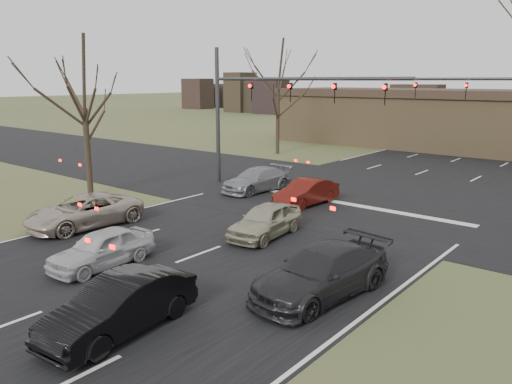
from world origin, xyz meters
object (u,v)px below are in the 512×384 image
(car_charcoal_sedan, at_px, (322,272))
(car_silver_suv, at_px, (84,211))
(car_black_hatch, at_px, (120,306))
(car_silver_ahead, at_px, (265,220))
(car_grey_ahead, at_px, (257,180))
(car_red_ahead, at_px, (306,192))
(building, at_px, (510,122))
(car_white_sedan, at_px, (102,248))
(mast_arm_near, at_px, (260,100))

(car_charcoal_sedan, bearing_deg, car_silver_suv, -170.69)
(car_black_hatch, distance_m, car_silver_ahead, 8.62)
(car_black_hatch, distance_m, car_charcoal_sedan, 5.69)
(car_grey_ahead, height_order, car_red_ahead, car_grey_ahead)
(building, height_order, car_silver_suv, building)
(car_white_sedan, distance_m, car_red_ahead, 11.43)
(car_silver_suv, bearing_deg, car_grey_ahead, 86.40)
(mast_arm_near, height_order, car_red_ahead, mast_arm_near)
(car_silver_ahead, bearing_deg, car_charcoal_sedan, -42.08)
(car_red_ahead, bearing_deg, car_silver_suv, -115.65)
(car_silver_suv, distance_m, car_charcoal_sedan, 11.54)
(car_silver_suv, bearing_deg, car_silver_ahead, 32.78)
(car_silver_suv, relative_size, car_silver_ahead, 1.25)
(car_silver_suv, distance_m, car_white_sedan, 5.09)
(building, relative_size, car_black_hatch, 10.08)
(car_silver_suv, xyz_separation_m, car_red_ahead, (5.18, 9.21, -0.04))
(car_white_sedan, distance_m, car_black_hatch, 4.84)
(car_black_hatch, bearing_deg, car_silver_suv, 147.08)
(car_black_hatch, bearing_deg, car_white_sedan, 145.49)
(building, xyz_separation_m, mast_arm_near, (-7.23, -25.00, 2.41))
(car_charcoal_sedan, height_order, car_grey_ahead, car_charcoal_sedan)
(car_charcoal_sedan, xyz_separation_m, car_grey_ahead, (-10.31, 9.66, -0.05))
(car_silver_suv, bearing_deg, car_white_sedan, -22.40)
(mast_arm_near, relative_size, car_white_sedan, 3.25)
(car_silver_suv, xyz_separation_m, car_silver_ahead, (6.80, 3.84, -0.01))
(car_white_sedan, bearing_deg, car_silver_ahead, 67.32)
(car_black_hatch, xyz_separation_m, car_silver_ahead, (-2.03, 8.38, -0.03))
(building, relative_size, car_charcoal_sedan, 8.67)
(car_red_ahead, relative_size, car_silver_ahead, 1.00)
(car_silver_ahead, bearing_deg, building, 80.72)
(car_white_sedan, xyz_separation_m, car_black_hatch, (4.24, -2.33, 0.06))
(mast_arm_near, xyz_separation_m, car_white_sedan, (3.52, -12.83, -4.44))
(car_grey_ahead, xyz_separation_m, car_silver_ahead, (5.57, -6.28, 0.01))
(car_charcoal_sedan, bearing_deg, car_white_sedan, -151.93)
(mast_arm_near, height_order, car_silver_suv, mast_arm_near)
(car_grey_ahead, bearing_deg, mast_arm_near, 112.30)
(mast_arm_near, relative_size, car_black_hatch, 2.88)
(building, bearing_deg, mast_arm_near, -106.13)
(car_white_sedan, bearing_deg, car_black_hatch, -31.45)
(car_charcoal_sedan, xyz_separation_m, car_silver_ahead, (-4.73, 3.38, -0.04))
(car_white_sedan, distance_m, car_silver_ahead, 6.44)
(mast_arm_near, relative_size, car_grey_ahead, 2.68)
(mast_arm_near, bearing_deg, car_black_hatch, -62.89)
(car_silver_suv, bearing_deg, building, 80.19)
(car_black_hatch, distance_m, car_grey_ahead, 16.52)
(building, distance_m, car_black_hatch, 40.21)
(mast_arm_near, height_order, car_grey_ahead, mast_arm_near)
(building, distance_m, car_grey_ahead, 26.54)
(car_charcoal_sedan, xyz_separation_m, car_red_ahead, (-6.36, 8.74, -0.07))
(car_grey_ahead, xyz_separation_m, car_red_ahead, (3.95, -0.91, -0.01))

